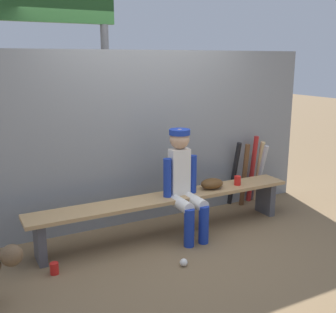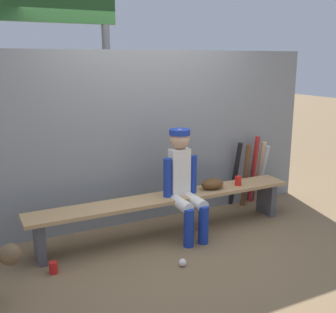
{
  "view_description": "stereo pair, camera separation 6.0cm",
  "coord_description": "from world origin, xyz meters",
  "px_view_note": "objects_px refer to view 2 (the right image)",
  "views": [
    {
      "loc": [
        -2.01,
        -3.84,
        1.94
      ],
      "look_at": [
        0.0,
        0.0,
        0.9
      ],
      "focal_mm": 44.0,
      "sensor_mm": 36.0,
      "label": 1
    },
    {
      "loc": [
        -1.96,
        -3.87,
        1.94
      ],
      "look_at": [
        0.0,
        0.0,
        0.9
      ],
      "focal_mm": 44.0,
      "sensor_mm": 36.0,
      "label": 2
    }
  ],
  "objects_px": {
    "cup_on_ground": "(53,268)",
    "bat_aluminum_silver": "(261,173)",
    "bat_wood_dark": "(246,176)",
    "cup_on_bench": "(238,181)",
    "player_seated": "(184,180)",
    "baseball_glove": "(212,184)",
    "scoreboard": "(52,19)",
    "bat_aluminum_black": "(235,174)",
    "dugout_bench": "(168,203)",
    "bat_aluminum_red": "(254,170)",
    "bat_wood_natural": "(260,172)",
    "baseball": "(183,262)"
  },
  "relations": [
    {
      "from": "baseball",
      "to": "scoreboard",
      "type": "relative_size",
      "value": 0.02
    },
    {
      "from": "baseball_glove",
      "to": "baseball",
      "type": "relative_size",
      "value": 3.78
    },
    {
      "from": "player_seated",
      "to": "dugout_bench",
      "type": "bearing_deg",
      "value": 142.62
    },
    {
      "from": "bat_wood_dark",
      "to": "bat_wood_natural",
      "type": "relative_size",
      "value": 0.99
    },
    {
      "from": "cup_on_ground",
      "to": "cup_on_bench",
      "type": "bearing_deg",
      "value": 6.96
    },
    {
      "from": "bat_wood_dark",
      "to": "scoreboard",
      "type": "relative_size",
      "value": 0.25
    },
    {
      "from": "bat_aluminum_silver",
      "to": "cup_on_ground",
      "type": "relative_size",
      "value": 7.47
    },
    {
      "from": "dugout_bench",
      "to": "player_seated",
      "type": "distance_m",
      "value": 0.33
    },
    {
      "from": "baseball_glove",
      "to": "bat_aluminum_black",
      "type": "bearing_deg",
      "value": 34.04
    },
    {
      "from": "bat_aluminum_red",
      "to": "bat_aluminum_silver",
      "type": "relative_size",
      "value": 1.14
    },
    {
      "from": "dugout_bench",
      "to": "bat_wood_natural",
      "type": "bearing_deg",
      "value": 14.15
    },
    {
      "from": "bat_wood_dark",
      "to": "cup_on_ground",
      "type": "height_order",
      "value": "bat_wood_dark"
    },
    {
      "from": "baseball",
      "to": "bat_wood_dark",
      "type": "bearing_deg",
      "value": 34.88
    },
    {
      "from": "scoreboard",
      "to": "cup_on_ground",
      "type": "bearing_deg",
      "value": -106.11
    },
    {
      "from": "bat_aluminum_black",
      "to": "bat_wood_natural",
      "type": "height_order",
      "value": "bat_aluminum_black"
    },
    {
      "from": "baseball_glove",
      "to": "bat_aluminum_black",
      "type": "height_order",
      "value": "bat_aluminum_black"
    },
    {
      "from": "cup_on_ground",
      "to": "bat_aluminum_silver",
      "type": "bearing_deg",
      "value": 13.16
    },
    {
      "from": "bat_aluminum_red",
      "to": "bat_aluminum_silver",
      "type": "height_order",
      "value": "bat_aluminum_red"
    },
    {
      "from": "bat_wood_dark",
      "to": "player_seated",
      "type": "bearing_deg",
      "value": -159.03
    },
    {
      "from": "dugout_bench",
      "to": "scoreboard",
      "type": "xyz_separation_m",
      "value": [
        -0.9,
        1.22,
        2.02
      ]
    },
    {
      "from": "cup_on_ground",
      "to": "cup_on_bench",
      "type": "xyz_separation_m",
      "value": [
        2.27,
        0.28,
        0.45
      ]
    },
    {
      "from": "player_seated",
      "to": "bat_aluminum_silver",
      "type": "bearing_deg",
      "value": 18.58
    },
    {
      "from": "bat_aluminum_red",
      "to": "bat_wood_natural",
      "type": "xyz_separation_m",
      "value": [
        0.1,
        -0.01,
        -0.04
      ]
    },
    {
      "from": "bat_aluminum_black",
      "to": "dugout_bench",
      "type": "bearing_deg",
      "value": -160.44
    },
    {
      "from": "player_seated",
      "to": "scoreboard",
      "type": "height_order",
      "value": "scoreboard"
    },
    {
      "from": "bat_aluminum_black",
      "to": "cup_on_bench",
      "type": "bearing_deg",
      "value": -122.55
    },
    {
      "from": "baseball_glove",
      "to": "cup_on_ground",
      "type": "height_order",
      "value": "baseball_glove"
    },
    {
      "from": "cup_on_bench",
      "to": "scoreboard",
      "type": "bearing_deg",
      "value": 145.84
    },
    {
      "from": "baseball",
      "to": "baseball_glove",
      "type": "bearing_deg",
      "value": 42.55
    },
    {
      "from": "bat_aluminum_red",
      "to": "bat_wood_natural",
      "type": "distance_m",
      "value": 0.11
    },
    {
      "from": "bat_wood_dark",
      "to": "cup_on_ground",
      "type": "xyz_separation_m",
      "value": [
        -2.67,
        -0.65,
        -0.37
      ]
    },
    {
      "from": "baseball_glove",
      "to": "bat_aluminum_black",
      "type": "xyz_separation_m",
      "value": [
        0.64,
        0.44,
        -0.08
      ]
    },
    {
      "from": "baseball_glove",
      "to": "scoreboard",
      "type": "height_order",
      "value": "scoreboard"
    },
    {
      "from": "baseball_glove",
      "to": "bat_aluminum_red",
      "type": "xyz_separation_m",
      "value": [
        0.94,
        0.42,
        -0.04
      ]
    },
    {
      "from": "dugout_bench",
      "to": "bat_aluminum_silver",
      "type": "bearing_deg",
      "value": 13.51
    },
    {
      "from": "baseball",
      "to": "bat_aluminum_red",
      "type": "bearing_deg",
      "value": 33.52
    },
    {
      "from": "bat_wood_dark",
      "to": "cup_on_bench",
      "type": "distance_m",
      "value": 0.55
    },
    {
      "from": "cup_on_ground",
      "to": "scoreboard",
      "type": "distance_m",
      "value": 2.82
    },
    {
      "from": "baseball",
      "to": "cup_on_bench",
      "type": "bearing_deg",
      "value": 31.54
    },
    {
      "from": "baseball_glove",
      "to": "baseball",
      "type": "xyz_separation_m",
      "value": [
        -0.79,
        -0.73,
        -0.48
      ]
    },
    {
      "from": "baseball_glove",
      "to": "bat_aluminum_silver",
      "type": "relative_size",
      "value": 0.34
    },
    {
      "from": "player_seated",
      "to": "baseball_glove",
      "type": "xyz_separation_m",
      "value": [
        0.44,
        0.11,
        -0.13
      ]
    },
    {
      "from": "player_seated",
      "to": "bat_aluminum_black",
      "type": "bearing_deg",
      "value": 26.67
    },
    {
      "from": "bat_aluminum_black",
      "to": "bat_wood_natural",
      "type": "distance_m",
      "value": 0.39
    },
    {
      "from": "bat_aluminum_red",
      "to": "bat_wood_natural",
      "type": "height_order",
      "value": "bat_aluminum_red"
    },
    {
      "from": "bat_aluminum_black",
      "to": "bat_aluminum_red",
      "type": "bearing_deg",
      "value": -3.41
    },
    {
      "from": "dugout_bench",
      "to": "cup_on_bench",
      "type": "xyz_separation_m",
      "value": [
        0.93,
        -0.03,
        0.14
      ]
    },
    {
      "from": "bat_wood_dark",
      "to": "cup_on_bench",
      "type": "height_order",
      "value": "bat_wood_dark"
    },
    {
      "from": "cup_on_bench",
      "to": "scoreboard",
      "type": "distance_m",
      "value": 2.9
    },
    {
      "from": "player_seated",
      "to": "bat_wood_natural",
      "type": "relative_size",
      "value": 1.39
    }
  ]
}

